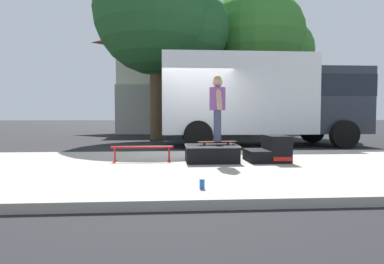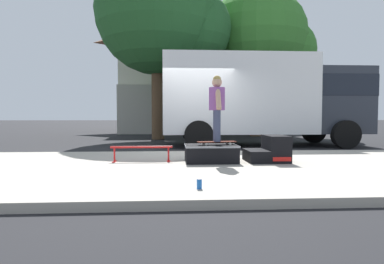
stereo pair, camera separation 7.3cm
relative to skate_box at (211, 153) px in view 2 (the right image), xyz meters
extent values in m
plane|color=black|center=(-0.10, 2.55, -0.30)|extent=(140.00, 140.00, 0.00)
cube|color=#A8A093|center=(-0.10, -0.45, -0.24)|extent=(50.00, 5.00, 0.12)
cube|color=black|center=(0.00, 0.00, -0.01)|extent=(1.02, 0.75, 0.34)
cube|color=gray|center=(0.00, 0.00, 0.14)|extent=(1.04, 0.77, 0.03)
cube|color=black|center=(0.92, 0.00, -0.07)|extent=(0.40, 0.76, 0.24)
cube|color=black|center=(1.32, 0.00, 0.08)|extent=(0.40, 0.76, 0.53)
cube|color=red|center=(1.32, -0.39, -0.09)|extent=(0.36, 0.01, 0.08)
cylinder|color=red|center=(-1.39, 0.13, 0.11)|extent=(1.24, 0.04, 0.04)
cylinder|color=red|center=(-1.93, 0.13, -0.04)|extent=(0.04, 0.04, 0.29)
cube|color=red|center=(-1.93, 0.13, -0.18)|extent=(0.06, 0.28, 0.01)
cylinder|color=red|center=(-0.85, 0.13, -0.04)|extent=(0.04, 0.04, 0.29)
cube|color=red|center=(-0.85, 0.13, -0.18)|extent=(0.06, 0.28, 0.01)
cube|color=#4C1E14|center=(0.12, 0.02, 0.22)|extent=(0.80, 0.34, 0.02)
cylinder|color=silver|center=(0.35, 0.15, 0.18)|extent=(0.06, 0.04, 0.05)
cylinder|color=silver|center=(0.38, -0.03, 0.18)|extent=(0.06, 0.04, 0.05)
cylinder|color=silver|center=(-0.14, 0.06, 0.18)|extent=(0.06, 0.04, 0.05)
cylinder|color=silver|center=(-0.11, -0.12, 0.18)|extent=(0.06, 0.04, 0.05)
cylinder|color=#3F4766|center=(0.12, 0.10, 0.54)|extent=(0.13, 0.13, 0.63)
cylinder|color=#3F4766|center=(0.12, -0.06, 0.54)|extent=(0.13, 0.13, 0.63)
cylinder|color=#8C4C99|center=(0.12, 0.02, 1.08)|extent=(0.32, 0.32, 0.45)
cylinder|color=tan|center=(0.12, 0.22, 1.06)|extent=(0.10, 0.28, 0.43)
cylinder|color=tan|center=(0.12, -0.18, 1.06)|extent=(0.10, 0.28, 0.43)
sphere|color=tan|center=(0.12, 0.02, 1.40)|extent=(0.20, 0.20, 0.20)
sphere|color=tan|center=(0.12, 0.02, 1.46)|extent=(0.16, 0.16, 0.16)
cylinder|color=#1959B2|center=(-0.44, -2.40, -0.12)|extent=(0.07, 0.07, 0.12)
cylinder|color=silver|center=(-0.44, -2.40, -0.06)|extent=(0.06, 0.06, 0.00)
cube|color=white|center=(1.45, 4.75, 1.45)|extent=(5.00, 2.35, 2.60)
cube|color=#282D38|center=(4.90, 4.75, 1.25)|extent=(1.90, 2.16, 2.20)
cube|color=black|center=(4.90, 4.75, 1.73)|extent=(1.92, 2.19, 0.70)
cylinder|color=black|center=(4.74, 5.92, 0.15)|extent=(0.90, 0.28, 0.90)
cylinder|color=black|center=(4.74, 3.57, 0.15)|extent=(0.90, 0.28, 0.90)
cylinder|color=black|center=(0.05, 5.92, 0.15)|extent=(0.90, 0.28, 0.90)
cylinder|color=black|center=(0.05, 3.57, 0.15)|extent=(0.90, 0.28, 0.90)
cylinder|color=brown|center=(3.50, 9.98, 1.36)|extent=(0.56, 0.56, 3.32)
sphere|color=#387A2D|center=(3.50, 9.98, 4.65)|extent=(5.02, 5.02, 5.02)
sphere|color=#387A2D|center=(4.88, 9.98, 4.02)|extent=(3.26, 3.26, 3.26)
cylinder|color=brown|center=(-1.39, 8.15, 1.60)|extent=(0.56, 0.56, 3.80)
sphere|color=#235628|center=(-1.39, 8.15, 5.26)|extent=(5.41, 5.41, 5.41)
sphere|color=#235628|center=(0.10, 8.15, 4.58)|extent=(3.52, 3.52, 3.52)
cube|color=beige|center=(0.65, 16.38, 2.70)|extent=(9.00, 7.50, 6.00)
cube|color=#B2ADA3|center=(0.65, 12.38, 1.10)|extent=(9.00, 0.50, 2.80)
pyramid|color=brown|center=(0.65, 16.38, 6.90)|extent=(9.54, 7.95, 2.40)
camera|label=1|loc=(-0.86, -6.48, 0.74)|focal=30.67mm
camera|label=2|loc=(-0.78, -6.49, 0.74)|focal=30.67mm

